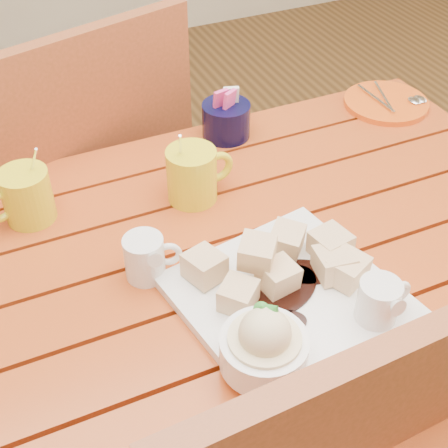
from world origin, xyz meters
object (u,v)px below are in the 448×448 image
coffee_mug_right (193,174)px  chair_far (80,192)px  table (236,308)px  coffee_mug_left (25,196)px  orange_saucer (387,103)px  dessert_plate (287,303)px

coffee_mug_right → chair_far: chair_far is taller
table → coffee_mug_left: size_ratio=8.67×
coffee_mug_left → orange_saucer: size_ratio=0.77×
dessert_plate → table: bearing=96.2°
orange_saucer → coffee_mug_right: bearing=-166.0°
dessert_plate → coffee_mug_right: coffee_mug_right is taller
dessert_plate → coffee_mug_right: 0.31m
table → coffee_mug_left: bearing=138.4°
coffee_mug_left → chair_far: chair_far is taller
dessert_plate → orange_saucer: size_ratio=1.88×
coffee_mug_right → dessert_plate: bearing=-91.7°
coffee_mug_left → coffee_mug_right: 0.28m
orange_saucer → table: bearing=-148.6°
orange_saucer → chair_far: bearing=158.9°
chair_far → coffee_mug_right: bearing=94.6°
dessert_plate → coffee_mug_left: size_ratio=2.44×
dessert_plate → coffee_mug_left: (-0.29, 0.37, 0.02)m
table → coffee_mug_right: coffee_mug_right is taller
chair_far → orange_saucer: bearing=142.8°
table → chair_far: (-0.14, 0.55, -0.10)m
coffee_mug_left → chair_far: bearing=51.4°
coffee_mug_right → orange_saucer: (0.50, 0.12, -0.04)m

